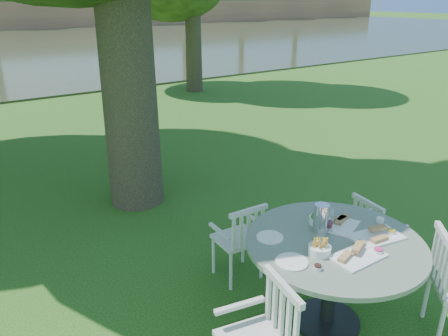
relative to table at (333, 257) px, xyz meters
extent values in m
plane|color=#153F0D|center=(0.12, 1.51, -0.66)|extent=(140.00, 140.00, 0.00)
cylinder|color=black|center=(0.00, 0.00, -0.64)|extent=(0.56, 0.56, 0.04)
cylinder|color=black|center=(0.00, 0.00, -0.25)|extent=(0.12, 0.12, 0.73)
cylinder|color=slate|center=(0.00, 0.00, 0.13)|extent=(1.42, 1.42, 0.04)
cylinder|color=silver|center=(1.11, 0.08, -0.46)|extent=(0.03, 0.03, 0.40)
cylinder|color=silver|center=(1.17, 0.43, -0.46)|extent=(0.03, 0.03, 0.40)
cylinder|color=silver|center=(0.79, 0.13, -0.46)|extent=(0.03, 0.03, 0.40)
cylinder|color=silver|center=(0.85, 0.48, -0.46)|extent=(0.03, 0.03, 0.40)
cube|color=silver|center=(0.98, 0.28, -0.24)|extent=(0.43, 0.46, 0.04)
cube|color=silver|center=(0.80, 0.31, -0.05)|extent=(0.10, 0.41, 0.41)
cylinder|color=silver|center=(-0.03, 1.15, -0.46)|extent=(0.03, 0.03, 0.40)
cylinder|color=silver|center=(-0.39, 1.16, -0.46)|extent=(0.03, 0.03, 0.40)
cylinder|color=silver|center=(-0.05, 0.82, -0.46)|extent=(0.03, 0.03, 0.40)
cylinder|color=silver|center=(-0.41, 0.84, -0.46)|extent=(0.03, 0.03, 0.40)
cube|color=silver|center=(-0.22, 0.99, -0.24)|extent=(0.43, 0.40, 0.04)
cube|color=silver|center=(-0.23, 0.81, -0.05)|extent=(0.41, 0.06, 0.41)
cube|color=silver|center=(-0.80, -0.27, 0.02)|extent=(0.13, 0.45, 0.46)
cylinder|color=silver|center=(0.46, -0.72, -0.43)|extent=(0.04, 0.04, 0.46)
cylinder|color=silver|center=(0.75, -0.43, -0.43)|extent=(0.04, 0.04, 0.46)
cube|color=silver|center=(0.59, -0.56, 0.03)|extent=(0.35, 0.36, 0.47)
cube|color=white|center=(-0.04, -0.26, 0.16)|extent=(0.41, 0.25, 0.02)
cube|color=white|center=(0.31, -0.16, 0.16)|extent=(0.46, 0.32, 0.02)
cube|color=white|center=(0.23, 0.10, 0.16)|extent=(0.37, 0.29, 0.01)
cylinder|color=white|center=(-0.49, -0.03, 0.16)|extent=(0.24, 0.24, 0.01)
cylinder|color=white|center=(-0.39, 0.33, 0.16)|extent=(0.22, 0.22, 0.01)
cylinder|color=white|center=(-0.24, -0.06, 0.19)|extent=(0.17, 0.17, 0.07)
cylinder|color=white|center=(0.10, 0.27, 0.18)|extent=(0.18, 0.18, 0.06)
cylinder|color=silver|center=(0.02, 0.17, 0.27)|extent=(0.12, 0.12, 0.24)
cylinder|color=white|center=(0.06, 0.13, 0.26)|extent=(0.08, 0.08, 0.21)
cylinder|color=white|center=(-0.10, 0.06, 0.20)|extent=(0.06, 0.06, 0.11)
cylinder|color=white|center=(-0.22, -0.03, 0.20)|extent=(0.06, 0.06, 0.10)
cylinder|color=white|center=(0.12, -0.31, 0.17)|extent=(0.08, 0.08, 0.03)
cylinder|color=white|center=(0.45, -0.19, 0.17)|extent=(0.07, 0.07, 0.03)
cylinder|color=white|center=(0.55, -0.01, 0.17)|extent=(0.07, 0.07, 0.03)
cylinder|color=white|center=(-0.40, -0.20, 0.17)|extent=(0.06, 0.06, 0.03)
camera|label=1|loc=(-2.44, -1.96, 1.96)|focal=35.00mm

